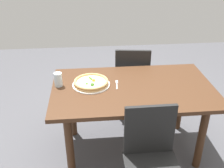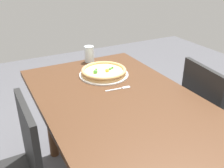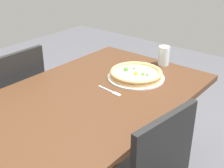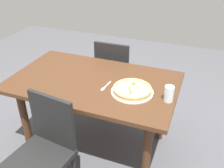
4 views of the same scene
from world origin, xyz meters
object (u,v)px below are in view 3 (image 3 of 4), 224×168
Objects in this scene: plate at (136,77)px; drinking_glass at (164,56)px; pizza at (136,73)px; dining_table at (85,114)px; fork at (111,91)px; chair_near at (13,103)px.

plate is 2.70× the size of drinking_glass.
pizza is 2.48× the size of drinking_glass.
fork reaches higher than dining_table.
dining_table is 0.69m from drinking_glass.
plate is (-0.37, 0.07, 0.11)m from dining_table.
dining_table is at bearing -10.26° from pizza.
fork is at bearing 154.93° from dining_table.
pizza reaches higher than fork.
dining_table is 4.25× the size of plate.
pizza reaches higher than dining_table.
fork is (-0.14, 0.07, 0.10)m from dining_table.
plate is at bearing -60.53° from chair_near.
dining_table is 0.67m from chair_near.
drinking_glass is (-0.71, 0.74, 0.32)m from chair_near.
plate is 0.30m from drinking_glass.
dining_table is 0.19m from fork.
pizza is at bearing 169.74° from dining_table.
pizza is at bearing 94.96° from fork.
plate is at bearing 169.71° from dining_table.
dining_table is 4.63× the size of pizza.
chair_near is 0.88m from pizza.
fork is 1.31× the size of drinking_glass.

